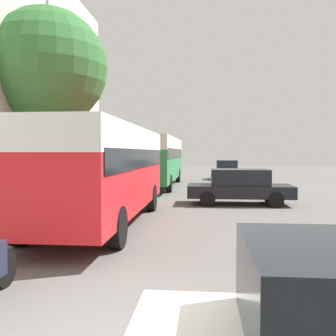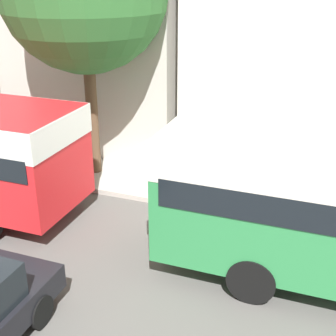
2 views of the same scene
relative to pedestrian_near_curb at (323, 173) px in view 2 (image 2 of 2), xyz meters
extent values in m
cylinder|color=black|center=(2.40, -7.69, -0.47)|extent=(0.28, 1.00, 1.00)
cylinder|color=black|center=(2.56, -1.03, -0.47)|extent=(0.28, 1.00, 1.00)
cylinder|color=black|center=(4.83, -1.03, -0.47)|extent=(0.28, 1.00, 1.00)
cylinder|color=black|center=(6.93, -4.63, -0.65)|extent=(0.64, 0.22, 0.64)
cylinder|color=#232838|center=(0.00, 0.00, -0.44)|extent=(0.27, 0.27, 0.76)
cylinder|color=black|center=(0.00, 0.00, 0.26)|extent=(0.34, 0.34, 0.63)
sphere|color=tan|center=(0.00, 0.00, 0.68)|extent=(0.21, 0.21, 0.21)
cylinder|color=brown|center=(0.42, -6.96, 1.08)|extent=(0.36, 0.36, 3.79)
camera|label=1|loc=(6.81, -21.87, 1.29)|focal=40.00mm
camera|label=2|loc=(12.63, 0.08, 5.35)|focal=50.00mm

